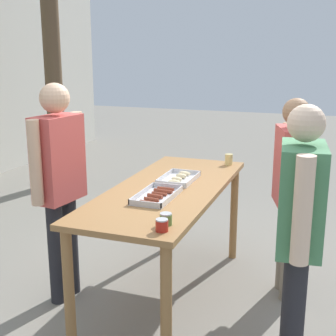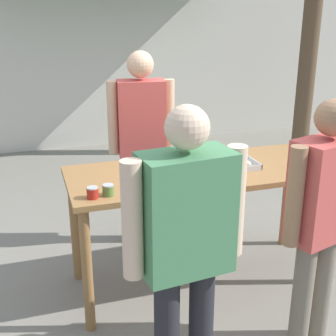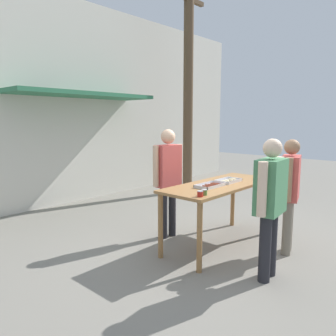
# 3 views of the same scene
# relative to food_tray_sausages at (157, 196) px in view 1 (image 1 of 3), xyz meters

# --- Properties ---
(ground_plane) EXTENTS (24.00, 24.00, 0.00)m
(ground_plane) POSITION_rel_food_tray_sausages_xyz_m (0.28, 0.02, -0.96)
(ground_plane) COLOR gray
(serving_table) EXTENTS (2.00, 0.79, 0.94)m
(serving_table) POSITION_rel_food_tray_sausages_xyz_m (0.28, 0.02, -0.14)
(serving_table) COLOR olive
(serving_table) RESTS_ON ground
(food_tray_sausages) EXTENTS (0.46, 0.24, 0.04)m
(food_tray_sausages) POSITION_rel_food_tray_sausages_xyz_m (0.00, 0.00, 0.00)
(food_tray_sausages) COLOR silver
(food_tray_sausages) RESTS_ON serving_table
(food_tray_buns) EXTENTS (0.41, 0.25, 0.05)m
(food_tray_buns) POSITION_rel_food_tray_sausages_xyz_m (0.48, -0.00, 0.00)
(food_tray_buns) COLOR silver
(food_tray_buns) RESTS_ON serving_table
(condiment_jar_mustard) EXTENTS (0.07, 0.07, 0.07)m
(condiment_jar_mustard) POSITION_rel_food_tray_sausages_xyz_m (-0.58, -0.26, 0.02)
(condiment_jar_mustard) COLOR #B22319
(condiment_jar_mustard) RESTS_ON serving_table
(condiment_jar_ketchup) EXTENTS (0.07, 0.07, 0.07)m
(condiment_jar_ketchup) POSITION_rel_food_tray_sausages_xyz_m (-0.48, -0.24, 0.02)
(condiment_jar_ketchup) COLOR #567A38
(condiment_jar_ketchup) RESTS_ON serving_table
(beer_cup) EXTENTS (0.07, 0.07, 0.10)m
(beer_cup) POSITION_rel_food_tray_sausages_xyz_m (1.15, -0.26, 0.04)
(beer_cup) COLOR #DBC67A
(beer_cup) RESTS_ON serving_table
(person_server_behind_table) EXTENTS (0.57, 0.27, 1.73)m
(person_server_behind_table) POSITION_rel_food_tray_sausages_xyz_m (0.02, 0.82, 0.09)
(person_server_behind_table) COLOR #232328
(person_server_behind_table) RESTS_ON ground
(person_customer_holding_hotdog) EXTENTS (0.67, 0.30, 1.67)m
(person_customer_holding_hotdog) POSITION_rel_food_tray_sausages_xyz_m (-0.22, -1.00, 0.03)
(person_customer_holding_hotdog) COLOR #232328
(person_customer_holding_hotdog) RESTS_ON ground
(person_customer_with_cup) EXTENTS (0.59, 0.34, 1.62)m
(person_customer_with_cup) POSITION_rel_food_tray_sausages_xyz_m (0.68, -0.87, 0.00)
(person_customer_with_cup) COLOR #756B5B
(person_customer_with_cup) RESTS_ON ground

